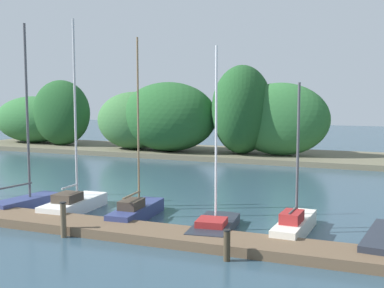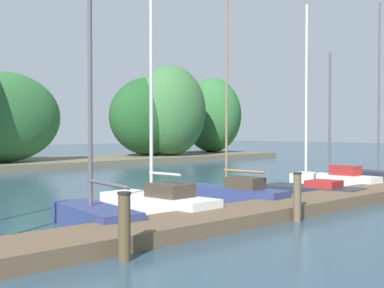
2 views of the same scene
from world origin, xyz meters
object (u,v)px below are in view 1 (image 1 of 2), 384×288
object	(u,v)px
sailboat_5	(215,224)
sailboat_6	(295,224)
mooring_piling_3	(227,245)
sailboat_4	(137,209)
sailboat_2	(28,198)
mooring_piling_2	(63,220)
sailboat_3	(75,202)

from	to	relation	value
sailboat_5	sailboat_6	world-z (taller)	sailboat_5
mooring_piling_3	sailboat_6	bearing A→B (deg)	68.97
sailboat_6	mooring_piling_3	xyz separation A→B (m)	(-1.44, -3.75, 0.10)
sailboat_4	mooring_piling_3	size ratio (longest dim) A/B	7.47
sailboat_2	mooring_piling_2	bearing A→B (deg)	-117.30
sailboat_4	sailboat_6	world-z (taller)	sailboat_4
mooring_piling_3	sailboat_5	bearing A→B (deg)	115.95
sailboat_6	mooring_piling_3	size ratio (longest dim) A/B	5.60
sailboat_2	sailboat_6	size ratio (longest dim) A/B	1.48
sailboat_2	sailboat_3	xyz separation A→B (m)	(2.33, 0.28, -0.03)
sailboat_2	mooring_piling_2	size ratio (longest dim) A/B	6.34
sailboat_3	sailboat_4	distance (m)	3.15
mooring_piling_2	mooring_piling_3	world-z (taller)	mooring_piling_2
sailboat_3	sailboat_4	xyz separation A→B (m)	(3.15, -0.07, -0.04)
mooring_piling_2	mooring_piling_3	bearing A→B (deg)	-1.83
sailboat_2	sailboat_3	size ratio (longest dim) A/B	0.99
sailboat_6	mooring_piling_2	distance (m)	8.51
sailboat_3	sailboat_6	distance (m)	9.68
sailboat_6	sailboat_4	bearing A→B (deg)	93.91
sailboat_2	mooring_piling_3	world-z (taller)	sailboat_2
sailboat_4	sailboat_3	bearing A→B (deg)	84.98
sailboat_5	sailboat_6	bearing A→B (deg)	-81.86
sailboat_4	sailboat_6	size ratio (longest dim) A/B	1.33
sailboat_3	sailboat_4	size ratio (longest dim) A/B	1.12
sailboat_2	sailboat_5	bearing A→B (deg)	-83.21
sailboat_6	mooring_piling_2	world-z (taller)	sailboat_6
sailboat_5	sailboat_2	bearing A→B (deg)	80.49
sailboat_4	mooring_piling_3	distance (m)	6.24
sailboat_6	mooring_piling_3	bearing A→B (deg)	161.57
sailboat_3	sailboat_5	world-z (taller)	sailboat_3
sailboat_3	mooring_piling_2	world-z (taller)	sailboat_3
sailboat_5	sailboat_6	distance (m)	2.99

